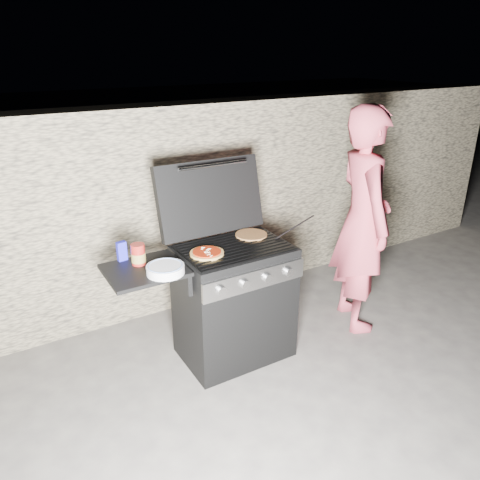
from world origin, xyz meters
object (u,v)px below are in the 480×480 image
gas_grill (205,311)px  sauce_jar (138,254)px  person (362,221)px  pizza_topped (207,253)px

gas_grill → sauce_jar: size_ratio=9.41×
gas_grill → sauce_jar: 0.68m
gas_grill → person: person is taller
pizza_topped → person: 1.37m
pizza_topped → sauce_jar: bearing=166.6°
sauce_jar → person: bearing=-5.9°
gas_grill → person: bearing=-4.4°
pizza_topped → person: person is taller
sauce_jar → pizza_topped: bearing=-13.4°
pizza_topped → person: size_ratio=0.13×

